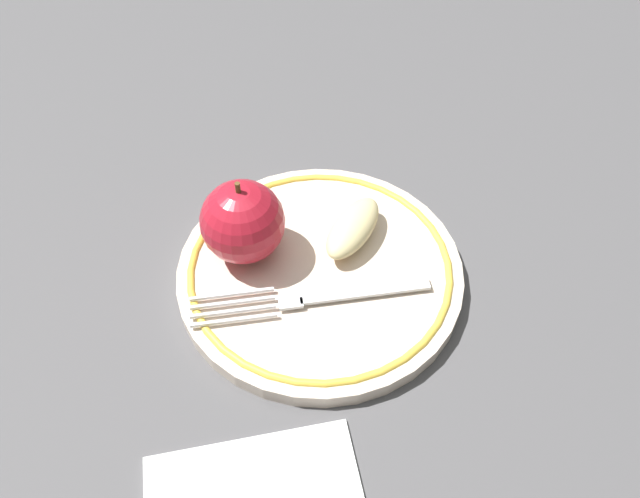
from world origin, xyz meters
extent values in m
plane|color=#4B4A4C|center=(0.00, 0.00, 0.00)|extent=(2.00, 2.00, 0.00)
cylinder|color=beige|center=(0.02, -0.02, 0.01)|extent=(0.23, 0.23, 0.01)
torus|color=gold|center=(0.02, -0.02, 0.01)|extent=(0.21, 0.21, 0.01)
sphere|color=#AE1928|center=(0.07, 0.02, 0.05)|extent=(0.07, 0.07, 0.07)
cylinder|color=brown|center=(0.07, 0.02, 0.09)|extent=(0.00, 0.00, 0.01)
ellipsoid|color=beige|center=(0.03, -0.06, 0.03)|extent=(0.06, 0.08, 0.02)
cube|color=silver|center=(-0.02, -0.03, 0.02)|extent=(0.06, 0.10, 0.00)
cube|color=silver|center=(0.00, 0.02, 0.02)|extent=(0.02, 0.02, 0.00)
cube|color=silver|center=(0.03, 0.06, 0.02)|extent=(0.03, 0.06, 0.00)
cube|color=silver|center=(0.03, 0.06, 0.02)|extent=(0.03, 0.06, 0.00)
cube|color=silver|center=(0.02, 0.06, 0.02)|extent=(0.03, 0.06, 0.00)
cube|color=silver|center=(0.01, 0.07, 0.02)|extent=(0.03, 0.06, 0.00)
camera|label=1|loc=(-0.23, 0.16, 0.41)|focal=35.00mm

